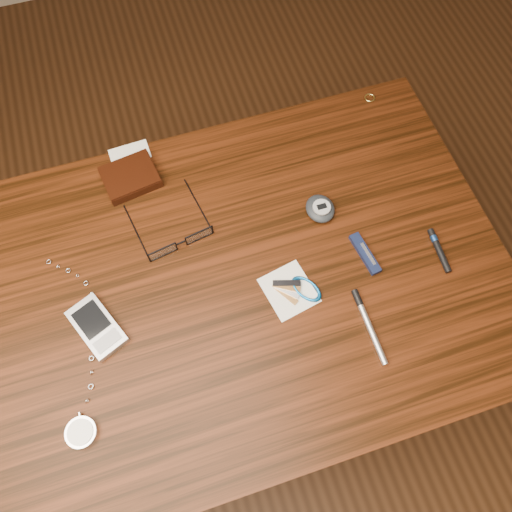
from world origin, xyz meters
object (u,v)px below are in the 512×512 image
object	(u,v)px
wallet_and_card	(130,176)
pda_phone	(97,327)
eyeglasses	(180,241)
silver_pen	(367,320)
pedometer	(320,208)
notepad_keys	(298,289)
pocket_watch	(81,425)
desk	(240,297)
pocket_knife	(365,254)

from	to	relation	value
wallet_and_card	pda_phone	distance (m)	0.31
eyeglasses	silver_pen	xyz separation A→B (m)	(0.28, -0.25, -0.01)
wallet_and_card	pedometer	xyz separation A→B (m)	(0.34, -0.19, 0.00)
wallet_and_card	notepad_keys	bearing A→B (deg)	-53.81
pocket_watch	notepad_keys	bearing A→B (deg)	15.41
wallet_and_card	pda_phone	size ratio (longest dim) A/B	1.12
pda_phone	notepad_keys	world-z (taller)	pda_phone
desk	eyeglasses	distance (m)	0.18
notepad_keys	pocket_knife	world-z (taller)	pocket_knife
pda_phone	wallet_and_card	bearing A→B (deg)	67.11
pedometer	silver_pen	xyz separation A→B (m)	(-0.00, -0.23, -0.01)
pda_phone	pocket_knife	world-z (taller)	pda_phone
pocket_watch	pocket_knife	distance (m)	0.58
pocket_watch	notepad_keys	size ratio (longest dim) A/B	3.05
pda_phone	notepad_keys	distance (m)	0.36
pda_phone	pedometer	bearing A→B (deg)	12.44
desk	silver_pen	world-z (taller)	silver_pen
pocket_watch	notepad_keys	world-z (taller)	pocket_watch
desk	pocket_knife	size ratio (longest dim) A/B	11.23
notepad_keys	pocket_watch	bearing A→B (deg)	-164.59
eyeglasses	pda_phone	distance (m)	0.21
silver_pen	wallet_and_card	bearing A→B (deg)	128.59
pocket_watch	eyeglasses	bearing A→B (deg)	49.26
notepad_keys	pda_phone	bearing A→B (deg)	173.55
wallet_and_card	pedometer	distance (m)	0.38
eyeglasses	notepad_keys	size ratio (longest dim) A/B	1.36
wallet_and_card	notepad_keys	distance (m)	0.40
silver_pen	eyeglasses	bearing A→B (deg)	137.87
wallet_and_card	notepad_keys	world-z (taller)	wallet_and_card
wallet_and_card	silver_pen	size ratio (longest dim) A/B	1.00
wallet_and_card	pocket_watch	distance (m)	0.47
eyeglasses	pocket_watch	world-z (taller)	eyeglasses
pocket_watch	silver_pen	xyz separation A→B (m)	(0.51, 0.02, -0.00)
pedometer	wallet_and_card	bearing A→B (deg)	151.11
notepad_keys	pocket_knife	xyz separation A→B (m)	(0.14, 0.03, 0.00)
wallet_and_card	pocket_knife	xyz separation A→B (m)	(0.38, -0.30, -0.01)
pocket_watch	silver_pen	size ratio (longest dim) A/B	2.49
pedometer	notepad_keys	world-z (taller)	pedometer
pda_phone	notepad_keys	bearing A→B (deg)	-6.45
desk	wallet_and_card	distance (m)	0.33
desk	pda_phone	size ratio (longest dim) A/B	7.92
desk	pda_phone	bearing A→B (deg)	-176.83
pedometer	pocket_knife	size ratio (longest dim) A/B	0.71
desk	pocket_knife	xyz separation A→B (m)	(0.24, -0.03, 0.11)
pocket_knife	silver_pen	size ratio (longest dim) A/B	0.63
pocket_watch	notepad_keys	distance (m)	0.43
notepad_keys	pocket_knife	size ratio (longest dim) A/B	1.29
pocket_watch	pocket_knife	xyz separation A→B (m)	(0.56, 0.14, -0.00)
notepad_keys	desk	bearing A→B (deg)	150.17
notepad_keys	pocket_knife	bearing A→B (deg)	10.96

